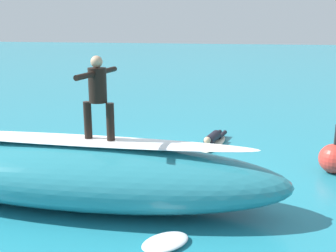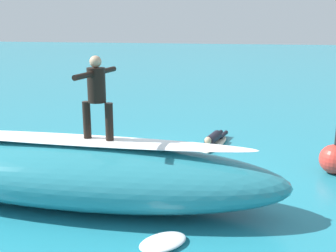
# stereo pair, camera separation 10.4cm
# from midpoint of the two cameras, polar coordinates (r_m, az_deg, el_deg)

# --- Properties ---
(ground_plane) EXTENTS (120.00, 120.00, 0.00)m
(ground_plane) POSITION_cam_midpoint_polar(r_m,az_deg,el_deg) (10.31, -3.93, -5.85)
(ground_plane) COLOR teal
(wave_crest) EXTENTS (8.22, 2.16, 1.26)m
(wave_crest) POSITION_cam_midpoint_polar(r_m,az_deg,el_deg) (8.41, -12.74, -6.27)
(wave_crest) COLOR teal
(wave_crest) RESTS_ON ground_plane
(wave_foam_lip) EXTENTS (6.99, 0.76, 0.08)m
(wave_foam_lip) POSITION_cam_midpoint_polar(r_m,az_deg,el_deg) (8.21, -13.00, -1.87)
(wave_foam_lip) COLOR white
(wave_foam_lip) RESTS_ON wave_crest
(surfboard_riding) EXTENTS (1.85, 0.70, 0.09)m
(surfboard_riding) POSITION_cam_midpoint_polar(r_m,az_deg,el_deg) (8.01, -9.64, -2.06)
(surfboard_riding) COLOR silver
(surfboard_riding) RESTS_ON wave_crest
(surfer_riding) EXTENTS (0.62, 1.48, 1.56)m
(surfer_riding) POSITION_cam_midpoint_polar(r_m,az_deg,el_deg) (7.81, -9.93, 4.65)
(surfer_riding) COLOR black
(surfer_riding) RESTS_ON surfboard_riding
(surfboard_paddling) EXTENTS (0.93, 2.04, 0.09)m
(surfboard_paddling) POSITION_cam_midpoint_polar(r_m,az_deg,el_deg) (12.23, 5.81, -2.46)
(surfboard_paddling) COLOR #EAE5C6
(surfboard_paddling) RESTS_ON ground_plane
(surfer_paddling) EXTENTS (0.59, 1.65, 0.30)m
(surfer_paddling) POSITION_cam_midpoint_polar(r_m,az_deg,el_deg) (12.30, 6.01, -1.54)
(surfer_paddling) COLOR black
(surfer_paddling) RESTS_ON surfboard_paddling
(buoy_marker) EXTENTS (0.70, 0.70, 1.19)m
(buoy_marker) POSITION_cam_midpoint_polar(r_m,az_deg,el_deg) (10.66, 21.38, -4.13)
(buoy_marker) COLOR red
(buoy_marker) RESTS_ON ground_plane
(foam_patch_near) EXTENTS (0.97, 1.00, 0.12)m
(foam_patch_near) POSITION_cam_midpoint_polar(r_m,az_deg,el_deg) (6.97, -0.81, -15.54)
(foam_patch_near) COLOR white
(foam_patch_near) RESTS_ON ground_plane
(foam_patch_mid) EXTENTS (1.51, 1.51, 0.13)m
(foam_patch_mid) POSITION_cam_midpoint_polar(r_m,az_deg,el_deg) (11.66, -8.88, -3.28)
(foam_patch_mid) COLOR white
(foam_patch_mid) RESTS_ON ground_plane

